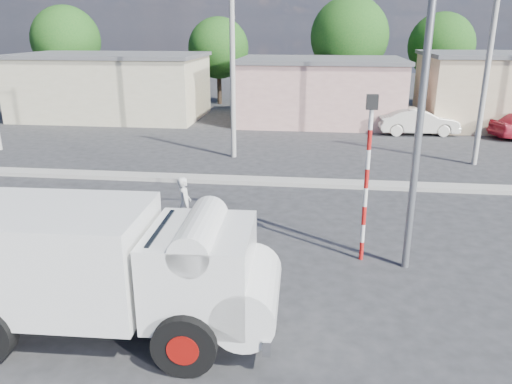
# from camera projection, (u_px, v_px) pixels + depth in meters

# --- Properties ---
(ground_plane) EXTENTS (120.00, 120.00, 0.00)m
(ground_plane) POSITION_uv_depth(u_px,v_px,m) (233.00, 279.00, 12.29)
(ground_plane) COLOR #29292C
(ground_plane) RESTS_ON ground
(median) EXTENTS (40.00, 0.80, 0.16)m
(median) POSITION_uv_depth(u_px,v_px,m) (267.00, 181.00, 19.80)
(median) COLOR #99968E
(median) RESTS_ON ground
(truck) EXTENTS (6.47, 2.76, 2.64)m
(truck) POSITION_uv_depth(u_px,v_px,m) (113.00, 267.00, 9.69)
(truck) COLOR black
(truck) RESTS_ON ground
(bicycle) EXTENTS (2.08, 1.28, 1.03)m
(bicycle) POSITION_uv_depth(u_px,v_px,m) (186.00, 222.00, 14.45)
(bicycle) COLOR black
(bicycle) RESTS_ON ground
(cyclist) EXTENTS (0.54, 0.67, 1.58)m
(cyclist) POSITION_uv_depth(u_px,v_px,m) (185.00, 213.00, 14.37)
(cyclist) COLOR silver
(cyclist) RESTS_ON ground
(car_cream) EXTENTS (4.61, 1.95, 1.48)m
(car_cream) POSITION_uv_depth(u_px,v_px,m) (418.00, 121.00, 28.63)
(car_cream) COLOR silver
(car_cream) RESTS_ON ground
(traffic_pole) EXTENTS (0.28, 0.18, 4.36)m
(traffic_pole) POSITION_uv_depth(u_px,v_px,m) (368.00, 165.00, 12.51)
(traffic_pole) COLOR red
(traffic_pole) RESTS_ON ground
(streetlight) EXTENTS (2.34, 0.22, 9.00)m
(streetlight) POSITION_uv_depth(u_px,v_px,m) (418.00, 70.00, 11.37)
(streetlight) COLOR slate
(streetlight) RESTS_ON ground
(building_row) EXTENTS (37.80, 7.30, 4.44)m
(building_row) POSITION_uv_depth(u_px,v_px,m) (306.00, 88.00, 32.21)
(building_row) COLOR #C1B892
(building_row) RESTS_ON ground
(tree_row) EXTENTS (34.13, 7.32, 8.10)m
(tree_row) POSITION_uv_depth(u_px,v_px,m) (265.00, 42.00, 37.99)
(tree_row) COLOR #38281E
(tree_row) RESTS_ON ground
(utility_poles) EXTENTS (35.40, 0.24, 8.00)m
(utility_poles) POSITION_uv_depth(u_px,v_px,m) (350.00, 71.00, 21.93)
(utility_poles) COLOR #99968E
(utility_poles) RESTS_ON ground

